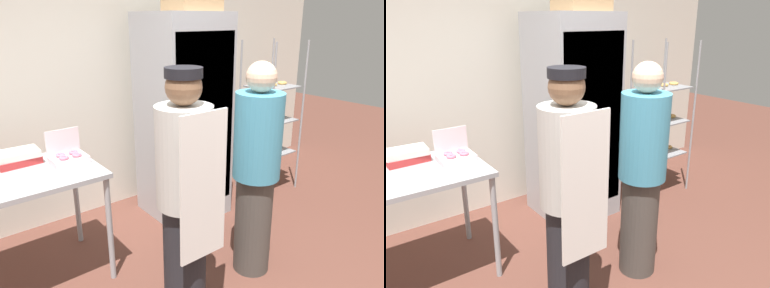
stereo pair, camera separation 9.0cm
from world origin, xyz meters
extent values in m
cube|color=silver|center=(0.00, 2.17, 1.50)|extent=(6.40, 0.12, 3.00)
cube|color=#9EA0A5|center=(0.61, 1.52, 1.00)|extent=(0.72, 0.70, 2.00)
cube|color=gray|center=(0.61, 1.18, 1.02)|extent=(0.66, 0.02, 1.64)
cylinder|color=silver|center=(0.41, 1.16, 1.05)|extent=(0.02, 0.02, 0.98)
cylinder|color=#93969B|center=(1.47, 1.12, 0.86)|extent=(0.02, 0.02, 1.72)
cylinder|color=#93969B|center=(2.00, 1.12, 0.86)|extent=(0.02, 0.02, 1.72)
cylinder|color=#93969B|center=(1.47, 1.60, 0.86)|extent=(0.02, 0.02, 1.72)
cylinder|color=#93969B|center=(2.00, 1.60, 0.86)|extent=(0.02, 0.02, 1.72)
cube|color=gray|center=(1.73, 1.36, 0.46)|extent=(0.48, 0.44, 0.01)
torus|color=#DBA351|center=(1.57, 1.36, 0.48)|extent=(0.09, 0.09, 0.03)
torus|color=#DBA351|center=(1.73, 1.36, 0.48)|extent=(0.09, 0.09, 0.03)
torus|color=#DBA351|center=(1.90, 1.36, 0.48)|extent=(0.09, 0.09, 0.03)
cube|color=gray|center=(1.73, 1.36, 0.84)|extent=(0.48, 0.44, 0.01)
torus|color=#DBA351|center=(1.57, 1.36, 0.86)|extent=(0.11, 0.11, 0.03)
torus|color=#DBA351|center=(1.90, 1.36, 0.86)|extent=(0.11, 0.11, 0.03)
cube|color=gray|center=(1.73, 1.36, 1.22)|extent=(0.48, 0.44, 0.01)
torus|color=#DBA351|center=(1.57, 1.36, 1.24)|extent=(0.11, 0.11, 0.03)
torus|color=#DBA351|center=(1.73, 1.36, 1.24)|extent=(0.11, 0.11, 0.03)
torus|color=#DBA351|center=(1.90, 1.36, 1.24)|extent=(0.11, 0.11, 0.03)
cube|color=#9EA0A5|center=(-1.01, 1.30, 0.88)|extent=(1.12, 0.74, 0.04)
cylinder|color=#9EA0A5|center=(-0.50, 0.97, 0.43)|extent=(0.04, 0.04, 0.86)
cylinder|color=#9EA0A5|center=(-0.50, 1.63, 0.43)|extent=(0.04, 0.04, 0.86)
cube|color=silver|center=(-0.62, 1.32, 0.92)|extent=(0.27, 0.19, 0.05)
cube|color=silver|center=(-0.62, 1.42, 1.04)|extent=(0.26, 0.01, 0.19)
torus|color=#C66B84|center=(-0.67, 1.29, 0.96)|extent=(0.07, 0.07, 0.02)
torus|color=#C66B84|center=(-0.57, 1.29, 0.96)|extent=(0.07, 0.07, 0.02)
torus|color=#C66B84|center=(-0.67, 1.36, 0.96)|extent=(0.07, 0.07, 0.02)
torus|color=#C66B84|center=(-0.57, 1.36, 0.96)|extent=(0.07, 0.07, 0.02)
cube|color=#B72D2D|center=(-0.94, 1.53, 0.92)|extent=(0.31, 0.22, 0.06)
cube|color=silver|center=(-0.94, 1.53, 0.97)|extent=(0.31, 0.21, 0.05)
cylinder|color=#232328|center=(-0.24, 0.37, 0.41)|extent=(0.29, 0.29, 0.81)
cylinder|color=beige|center=(-0.24, 0.37, 1.14)|extent=(0.36, 0.36, 0.64)
sphere|color=brown|center=(-0.24, 0.37, 1.57)|extent=(0.22, 0.22, 0.22)
cube|color=white|center=(-0.24, 0.18, 0.99)|extent=(0.34, 0.02, 0.93)
cylinder|color=black|center=(-0.24, 0.37, 1.65)|extent=(0.22, 0.22, 0.06)
cylinder|color=#47423D|center=(0.45, 0.39, 0.40)|extent=(0.29, 0.29, 0.81)
cylinder|color=teal|center=(0.45, 0.39, 1.13)|extent=(0.35, 0.35, 0.64)
sphere|color=beige|center=(0.45, 0.39, 1.56)|extent=(0.22, 0.22, 0.22)
camera|label=1|loc=(-1.53, -1.35, 1.95)|focal=35.00mm
camera|label=2|loc=(-1.46, -1.40, 1.95)|focal=35.00mm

